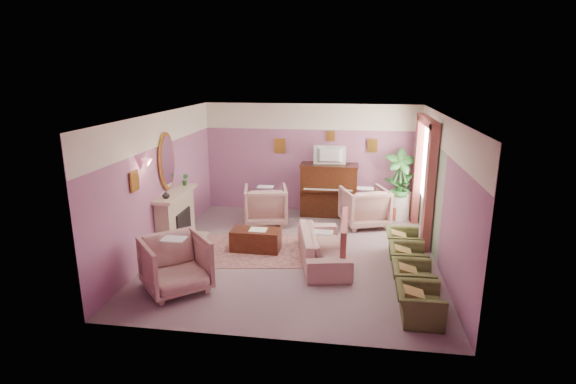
# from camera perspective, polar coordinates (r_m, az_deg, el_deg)

# --- Properties ---
(floor) EXTENTS (5.50, 6.00, 0.01)m
(floor) POSITION_cam_1_polar(r_m,az_deg,el_deg) (9.19, 0.98, -7.89)
(floor) COLOR gray
(floor) RESTS_ON ground
(ceiling) EXTENTS (5.50, 6.00, 0.01)m
(ceiling) POSITION_cam_1_polar(r_m,az_deg,el_deg) (8.49, 1.06, 9.77)
(ceiling) COLOR white
(ceiling) RESTS_ON wall_back
(wall_back) EXTENTS (5.50, 0.02, 2.80)m
(wall_back) POSITION_cam_1_polar(r_m,az_deg,el_deg) (11.65, 2.91, 4.26)
(wall_back) COLOR #87598B
(wall_back) RESTS_ON floor
(wall_front) EXTENTS (5.50, 0.02, 2.80)m
(wall_front) POSITION_cam_1_polar(r_m,az_deg,el_deg) (5.92, -2.73, -6.66)
(wall_front) COLOR #87598B
(wall_front) RESTS_ON floor
(wall_left) EXTENTS (0.02, 6.00, 2.80)m
(wall_left) POSITION_cam_1_polar(r_m,az_deg,el_deg) (9.48, -15.72, 1.17)
(wall_left) COLOR #87598B
(wall_left) RESTS_ON floor
(wall_right) EXTENTS (0.02, 6.00, 2.80)m
(wall_right) POSITION_cam_1_polar(r_m,az_deg,el_deg) (8.83, 19.00, -0.09)
(wall_right) COLOR #87598B
(wall_right) RESTS_ON floor
(picture_rail_band) EXTENTS (5.50, 0.01, 0.65)m
(picture_rail_band) POSITION_cam_1_polar(r_m,az_deg,el_deg) (11.48, 2.98, 9.53)
(picture_rail_band) COLOR white
(picture_rail_band) RESTS_ON wall_back
(stripe_panel) EXTENTS (0.01, 3.00, 2.15)m
(stripe_panel) POSITION_cam_1_polar(r_m,az_deg,el_deg) (10.15, 17.49, 0.05)
(stripe_panel) COLOR #9CB594
(stripe_panel) RESTS_ON wall_right
(fireplace_surround) EXTENTS (0.30, 1.40, 1.10)m
(fireplace_surround) POSITION_cam_1_polar(r_m,az_deg,el_deg) (9.82, -14.04, -3.39)
(fireplace_surround) COLOR #C9B492
(fireplace_surround) RESTS_ON floor
(fireplace_inset) EXTENTS (0.18, 0.72, 0.68)m
(fireplace_inset) POSITION_cam_1_polar(r_m,az_deg,el_deg) (9.83, -13.45, -4.25)
(fireplace_inset) COLOR black
(fireplace_inset) RESTS_ON floor
(fire_ember) EXTENTS (0.06, 0.54, 0.10)m
(fire_ember) POSITION_cam_1_polar(r_m,az_deg,el_deg) (9.88, -13.17, -5.25)
(fire_ember) COLOR orange
(fire_ember) RESTS_ON floor
(mantel_shelf) EXTENTS (0.40, 1.55, 0.07)m
(mantel_shelf) POSITION_cam_1_polar(r_m,az_deg,el_deg) (9.65, -14.09, -0.19)
(mantel_shelf) COLOR #C9B492
(mantel_shelf) RESTS_ON fireplace_surround
(hearth) EXTENTS (0.55, 1.50, 0.02)m
(hearth) POSITION_cam_1_polar(r_m,az_deg,el_deg) (9.93, -12.77, -6.40)
(hearth) COLOR #C9B492
(hearth) RESTS_ON floor
(mirror_frame) EXTENTS (0.04, 0.72, 1.20)m
(mirror_frame) POSITION_cam_1_polar(r_m,az_deg,el_deg) (9.55, -15.13, 3.78)
(mirror_frame) COLOR #BA862D
(mirror_frame) RESTS_ON wall_left
(mirror_glass) EXTENTS (0.01, 0.60, 1.06)m
(mirror_glass) POSITION_cam_1_polar(r_m,az_deg,el_deg) (9.54, -14.99, 3.78)
(mirror_glass) COLOR white
(mirror_glass) RESTS_ON wall_left
(sconce_shade) EXTENTS (0.20, 0.20, 0.16)m
(sconce_shade) POSITION_cam_1_polar(r_m,az_deg,el_deg) (8.55, -17.47, 3.55)
(sconce_shade) COLOR #E4817C
(sconce_shade) RESTS_ON wall_left
(piano) EXTENTS (1.40, 0.60, 1.30)m
(piano) POSITION_cam_1_polar(r_m,az_deg,el_deg) (11.47, 5.19, 0.20)
(piano) COLOR #38190B
(piano) RESTS_ON floor
(piano_keyshelf) EXTENTS (1.30, 0.12, 0.06)m
(piano_keyshelf) POSITION_cam_1_polar(r_m,az_deg,el_deg) (11.11, 5.10, 0.09)
(piano_keyshelf) COLOR #38190B
(piano_keyshelf) RESTS_ON piano
(piano_keys) EXTENTS (1.20, 0.08, 0.02)m
(piano_keys) POSITION_cam_1_polar(r_m,az_deg,el_deg) (11.10, 5.10, 0.29)
(piano_keys) COLOR silver
(piano_keys) RESTS_ON piano
(piano_top) EXTENTS (1.45, 0.65, 0.04)m
(piano_top) POSITION_cam_1_polar(r_m,az_deg,el_deg) (11.32, 5.27, 3.43)
(piano_top) COLOR #38190B
(piano_top) RESTS_ON piano
(television) EXTENTS (0.80, 0.12, 0.48)m
(television) POSITION_cam_1_polar(r_m,az_deg,el_deg) (11.21, 5.29, 4.83)
(television) COLOR black
(television) RESTS_ON piano
(print_back_left) EXTENTS (0.30, 0.03, 0.38)m
(print_back_left) POSITION_cam_1_polar(r_m,az_deg,el_deg) (11.65, -1.03, 5.89)
(print_back_left) COLOR #BA862D
(print_back_left) RESTS_ON wall_back
(print_back_right) EXTENTS (0.26, 0.03, 0.34)m
(print_back_right) POSITION_cam_1_polar(r_m,az_deg,el_deg) (11.50, 10.66, 5.81)
(print_back_right) COLOR #BA862D
(print_back_right) RESTS_ON wall_back
(print_back_mid) EXTENTS (0.22, 0.03, 0.26)m
(print_back_mid) POSITION_cam_1_polar(r_m,az_deg,el_deg) (11.47, 5.43, 7.09)
(print_back_mid) COLOR #BA862D
(print_back_mid) RESTS_ON wall_back
(print_left_wall) EXTENTS (0.03, 0.28, 0.36)m
(print_left_wall) POSITION_cam_1_polar(r_m,az_deg,el_deg) (8.34, -18.91, 1.31)
(print_left_wall) COLOR #BA862D
(print_left_wall) RESTS_ON wall_left
(window_blind) EXTENTS (0.03, 1.40, 1.80)m
(window_blind) POSITION_cam_1_polar(r_m,az_deg,el_deg) (10.25, 17.36, 3.80)
(window_blind) COLOR beige
(window_blind) RESTS_ON wall_right
(curtain_left) EXTENTS (0.16, 0.34, 2.60)m
(curtain_left) POSITION_cam_1_polar(r_m,az_deg,el_deg) (9.43, 17.51, 0.35)
(curtain_left) COLOR #A04B4A
(curtain_left) RESTS_ON floor
(curtain_right) EXTENTS (0.16, 0.34, 2.60)m
(curtain_right) POSITION_cam_1_polar(r_m,az_deg,el_deg) (11.21, 16.11, 2.73)
(curtain_right) COLOR #A04B4A
(curtain_right) RESTS_ON floor
(pelmet) EXTENTS (0.16, 2.20, 0.16)m
(pelmet) POSITION_cam_1_polar(r_m,az_deg,el_deg) (10.11, 17.29, 8.60)
(pelmet) COLOR #A04B4A
(pelmet) RESTS_ON wall_right
(mantel_plant) EXTENTS (0.16, 0.16, 0.28)m
(mantel_plant) POSITION_cam_1_polar(r_m,az_deg,el_deg) (10.10, -12.94, 1.56)
(mantel_plant) COLOR #2F7930
(mantel_plant) RESTS_ON mantel_shelf
(mantel_vase) EXTENTS (0.16, 0.16, 0.16)m
(mantel_vase) POSITION_cam_1_polar(r_m,az_deg,el_deg) (9.17, -15.24, -0.34)
(mantel_vase) COLOR white
(mantel_vase) RESTS_ON mantel_shelf
(area_rug) EXTENTS (2.75, 2.16, 0.01)m
(area_rug) POSITION_cam_1_polar(r_m,az_deg,el_deg) (9.39, -3.21, -7.36)
(area_rug) COLOR #9C625D
(area_rug) RESTS_ON floor
(coffee_table) EXTENTS (1.01, 0.52, 0.45)m
(coffee_table) POSITION_cam_1_polar(r_m,az_deg,el_deg) (9.32, -4.10, -6.10)
(coffee_table) COLOR #461F11
(coffee_table) RESTS_ON floor
(table_paper) EXTENTS (0.35, 0.28, 0.01)m
(table_paper) POSITION_cam_1_polar(r_m,az_deg,el_deg) (9.23, -3.82, -4.79)
(table_paper) COLOR white
(table_paper) RESTS_ON coffee_table
(sofa) EXTENTS (0.70, 2.09, 0.84)m
(sofa) POSITION_cam_1_polar(r_m,az_deg,el_deg) (8.73, 4.47, -6.21)
(sofa) COLOR tan
(sofa) RESTS_ON floor
(sofa_throw) EXTENTS (0.11, 1.58, 0.58)m
(sofa_throw) POSITION_cam_1_polar(r_m,az_deg,el_deg) (8.65, 7.15, -5.23)
(sofa_throw) COLOR #A04B4A
(sofa_throw) RESTS_ON sofa
(floral_armchair_left) EXTENTS (0.99, 0.99, 1.03)m
(floral_armchair_left) POSITION_cam_1_polar(r_m,az_deg,el_deg) (10.82, -2.86, -1.40)
(floral_armchair_left) COLOR tan
(floral_armchair_left) RESTS_ON floor
(floral_armchair_right) EXTENTS (0.99, 0.99, 1.03)m
(floral_armchair_right) POSITION_cam_1_polar(r_m,az_deg,el_deg) (10.81, 9.68, -1.61)
(floral_armchair_right) COLOR tan
(floral_armchair_right) RESTS_ON floor
(floral_armchair_front) EXTENTS (0.99, 0.99, 1.03)m
(floral_armchair_front) POSITION_cam_1_polar(r_m,az_deg,el_deg) (7.80, -14.10, -8.57)
(floral_armchair_front) COLOR tan
(floral_armchair_front) RESTS_ON floor
(olive_chair_a) EXTENTS (0.54, 0.77, 0.67)m
(olive_chair_a) POSITION_cam_1_polar(r_m,az_deg,el_deg) (7.09, 16.39, -12.91)
(olive_chair_a) COLOR #555D2D
(olive_chair_a) RESTS_ON floor
(olive_chair_b) EXTENTS (0.54, 0.77, 0.67)m
(olive_chair_b) POSITION_cam_1_polar(r_m,az_deg,el_deg) (7.82, 15.59, -10.11)
(olive_chair_b) COLOR #555D2D
(olive_chair_b) RESTS_ON floor
(olive_chair_c) EXTENTS (0.54, 0.77, 0.67)m
(olive_chair_c) POSITION_cam_1_polar(r_m,az_deg,el_deg) (8.56, 14.94, -7.79)
(olive_chair_c) COLOR #555D2D
(olive_chair_c) RESTS_ON floor
(olive_chair_d) EXTENTS (0.54, 0.77, 0.67)m
(olive_chair_d) POSITION_cam_1_polar(r_m,az_deg,el_deg) (9.32, 14.41, -5.84)
(olive_chair_d) COLOR #555D2D
(olive_chair_d) RESTS_ON floor
(side_table) EXTENTS (0.52, 0.52, 0.70)m
(side_table) POSITION_cam_1_polar(r_m,az_deg,el_deg) (11.56, 13.99, -1.62)
(side_table) COLOR silver
(side_table) RESTS_ON floor
(side_plant_big) EXTENTS (0.30, 0.30, 0.34)m
(side_plant_big) POSITION_cam_1_polar(r_m,az_deg,el_deg) (11.42, 14.15, 0.88)
(side_plant_big) COLOR #2F7930
(side_plant_big) RESTS_ON side_table
(side_plant_small) EXTENTS (0.16, 0.16, 0.28)m
(side_plant_small) POSITION_cam_1_polar(r_m,az_deg,el_deg) (11.35, 14.79, 0.58)
(side_plant_small) COLOR #2F7930
(side_plant_small) RESTS_ON side_table
(palm_pot) EXTENTS (0.34, 0.34, 0.34)m
(palm_pot) POSITION_cam_1_polar(r_m,az_deg,el_deg) (11.53, 13.73, -2.58)
(palm_pot) COLOR #AB4430
(palm_pot) RESTS_ON floor
(palm_plant) EXTENTS (0.76, 0.76, 1.44)m
(palm_plant) POSITION_cam_1_polar(r_m,az_deg,el_deg) (11.30, 14.01, 1.72)
(palm_plant) COLOR #2F7930
(palm_plant) RESTS_ON palm_pot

